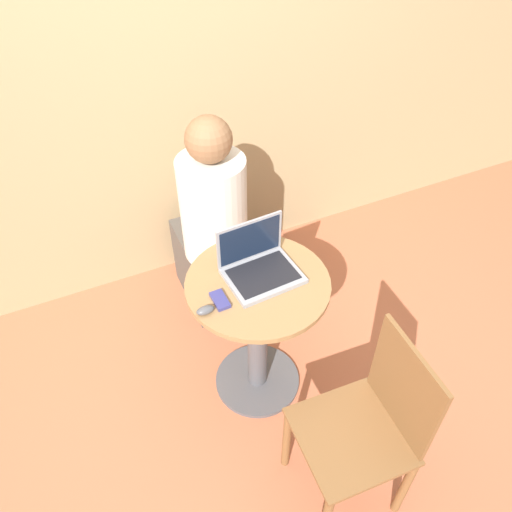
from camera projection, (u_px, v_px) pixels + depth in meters
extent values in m
plane|color=#B26042|center=(257.00, 380.00, 2.60)|extent=(12.00, 12.00, 0.00)
cube|color=tan|center=(165.00, 60.00, 2.43)|extent=(7.00, 0.05, 2.60)
cylinder|color=#4C4C51|center=(257.00, 379.00, 2.60)|extent=(0.43, 0.43, 0.02)
cylinder|color=#4C4C51|center=(258.00, 337.00, 2.36)|extent=(0.10, 0.10, 0.69)
cylinder|color=olive|center=(258.00, 284.00, 2.11)|extent=(0.62, 0.62, 0.02)
cube|color=gray|center=(263.00, 276.00, 2.11)|extent=(0.32, 0.26, 0.02)
cube|color=black|center=(263.00, 274.00, 2.11)|extent=(0.28, 0.21, 0.00)
cube|color=gray|center=(250.00, 240.00, 2.12)|extent=(0.31, 0.03, 0.20)
cube|color=#141E33|center=(250.00, 241.00, 2.11)|extent=(0.28, 0.02, 0.18)
cube|color=navy|center=(220.00, 300.00, 2.02)|extent=(0.06, 0.10, 0.02)
ellipsoid|color=#4C4C51|center=(205.00, 310.00, 1.97)|extent=(0.07, 0.04, 0.03)
cylinder|color=brown|center=(287.00, 439.00, 2.14)|extent=(0.04, 0.04, 0.43)
cylinder|color=brown|center=(359.00, 412.00, 2.24)|extent=(0.04, 0.04, 0.43)
cylinder|color=brown|center=(405.00, 487.00, 1.99)|extent=(0.04, 0.04, 0.43)
cube|color=brown|center=(351.00, 436.00, 1.91)|extent=(0.42, 0.42, 0.02)
cube|color=brown|center=(404.00, 388.00, 1.81)|extent=(0.04, 0.37, 0.43)
cube|color=#4C4742|center=(211.00, 266.00, 2.92)|extent=(0.32, 0.47, 0.45)
cylinder|color=beige|center=(214.00, 208.00, 2.50)|extent=(0.34, 0.34, 0.55)
sphere|color=brown|center=(209.00, 140.00, 2.23)|extent=(0.22, 0.22, 0.22)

